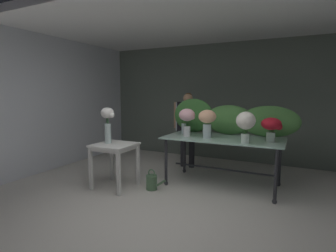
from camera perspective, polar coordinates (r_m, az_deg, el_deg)
ground_plane at (r=4.91m, az=5.88°, el=-11.66°), size 8.09×8.09×0.00m
wall_back at (r=6.41m, az=11.81°, el=5.04°), size 5.97×0.12×2.72m
wall_left at (r=6.34m, az=-20.22°, el=4.73°), size 0.12×3.80×2.72m
ceiling_slab at (r=4.80m, az=6.34°, el=21.53°), size 6.09×3.80×0.12m
display_table_glass at (r=4.57m, az=11.78°, el=-3.88°), size 1.95×1.01×0.84m
side_table_white at (r=4.50m, az=-11.44°, el=-5.11°), size 0.64×0.63×0.74m
florist at (r=5.59m, az=4.24°, el=0.90°), size 0.64×0.24×1.58m
foliage_backdrop at (r=4.89m, az=13.04°, el=1.52°), size 2.25×0.29×0.64m
vase_crimson_anemones at (r=4.35m, az=21.38°, el=-0.05°), size 0.31×0.30×0.37m
vase_peach_snapdragons at (r=4.41m, az=8.45°, el=1.22°), size 0.29×0.29×0.47m
vase_sunset_peonies at (r=4.84m, az=3.51°, el=1.41°), size 0.17×0.16×0.44m
vase_ivory_dahlias at (r=4.08m, az=16.36°, el=0.63°), size 0.28×0.28×0.47m
vase_blush_lilies at (r=4.54m, az=4.10°, el=1.76°), size 0.28×0.28×0.48m
vase_white_roses_tall at (r=4.50m, az=-12.83°, el=1.10°), size 0.25×0.22×0.60m
watering_can at (r=4.45m, az=-3.49°, el=-11.95°), size 0.35×0.18×0.34m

